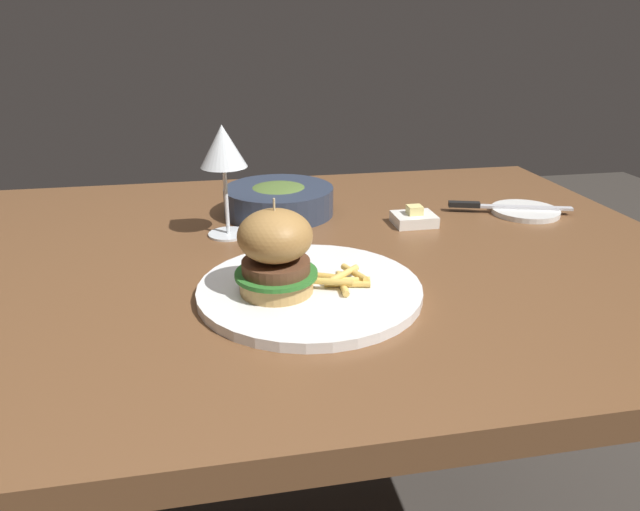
% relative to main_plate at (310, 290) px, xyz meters
% --- Properties ---
extents(dining_table, '(1.25, 0.95, 0.74)m').
position_rel_main_plate_xyz_m(dining_table, '(0.03, 0.17, -0.09)').
color(dining_table, brown).
rests_on(dining_table, ground).
extents(main_plate, '(0.31, 0.31, 0.01)m').
position_rel_main_plate_xyz_m(main_plate, '(0.00, 0.00, 0.00)').
color(main_plate, white).
rests_on(main_plate, dining_table).
extents(burger_sandwich, '(0.11, 0.11, 0.13)m').
position_rel_main_plate_xyz_m(burger_sandwich, '(-0.05, -0.01, 0.06)').
color(burger_sandwich, tan).
rests_on(burger_sandwich, main_plate).
extents(fries_pile, '(0.10, 0.08, 0.02)m').
position_rel_main_plate_xyz_m(fries_pile, '(0.04, -0.01, 0.02)').
color(fries_pile, '#E0B251').
rests_on(fries_pile, main_plate).
extents(wine_glass, '(0.08, 0.08, 0.19)m').
position_rel_main_plate_xyz_m(wine_glass, '(-0.10, 0.26, 0.14)').
color(wine_glass, silver).
rests_on(wine_glass, dining_table).
extents(bread_plate, '(0.13, 0.13, 0.01)m').
position_rel_main_plate_xyz_m(bread_plate, '(0.47, 0.27, -0.00)').
color(bread_plate, white).
rests_on(bread_plate, dining_table).
extents(table_knife, '(0.23, 0.08, 0.01)m').
position_rel_main_plate_xyz_m(table_knife, '(0.42, 0.29, 0.01)').
color(table_knife, silver).
rests_on(table_knife, bread_plate).
extents(butter_dish, '(0.08, 0.06, 0.04)m').
position_rel_main_plate_xyz_m(butter_dish, '(0.24, 0.25, 0.00)').
color(butter_dish, white).
rests_on(butter_dish, dining_table).
extents(soup_bowl, '(0.21, 0.21, 0.06)m').
position_rel_main_plate_xyz_m(soup_bowl, '(0.00, 0.36, 0.02)').
color(soup_bowl, '#2D384C').
rests_on(soup_bowl, dining_table).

